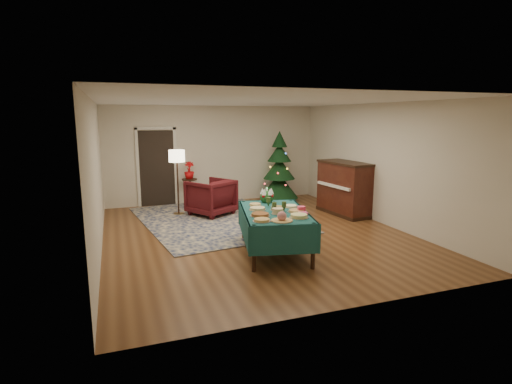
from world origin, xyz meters
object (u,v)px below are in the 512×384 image
object	(u,v)px
potted_plant	(189,174)
piano	(344,189)
buffet_table	(275,219)
floor_lamp	(177,160)
side_table	(190,192)
christmas_tree	(279,170)
gift_box	(301,209)
armchair	(211,195)

from	to	relation	value
potted_plant	piano	distance (m)	4.14
buffet_table	floor_lamp	size ratio (longest dim) A/B	1.33
buffet_table	side_table	xyz separation A→B (m)	(-0.71, 4.38, -0.25)
buffet_table	potted_plant	xyz separation A→B (m)	(-0.71, 4.38, 0.26)
potted_plant	christmas_tree	xyz separation A→B (m)	(2.53, -0.30, 0.04)
gift_box	christmas_tree	size ratio (longest dim) A/B	0.06
potted_plant	gift_box	bearing A→B (deg)	-76.25
buffet_table	gift_box	bearing A→B (deg)	-27.60
floor_lamp	side_table	bearing A→B (deg)	63.94
gift_box	side_table	xyz separation A→B (m)	(-1.12, 4.60, -0.45)
piano	buffet_table	bearing A→B (deg)	-142.68
floor_lamp	christmas_tree	xyz separation A→B (m)	(2.99, 0.64, -0.46)
piano	potted_plant	bearing A→B (deg)	146.25
armchair	buffet_table	bearing A→B (deg)	65.79
armchair	side_table	distance (m)	1.31
floor_lamp	potted_plant	bearing A→B (deg)	63.94
gift_box	potted_plant	distance (m)	4.73
buffet_table	potted_plant	distance (m)	4.45
buffet_table	side_table	distance (m)	4.44
floor_lamp	potted_plant	xyz separation A→B (m)	(0.46, 0.94, -0.49)
buffet_table	armchair	distance (m)	3.14
side_table	piano	bearing A→B (deg)	-33.75
side_table	potted_plant	size ratio (longest dim) A/B	1.57
side_table	christmas_tree	size ratio (longest dim) A/B	0.37
armchair	christmas_tree	world-z (taller)	christmas_tree
buffet_table	floor_lamp	distance (m)	3.71
gift_box	piano	xyz separation A→B (m)	(2.32, 2.30, -0.16)
gift_box	armchair	distance (m)	3.44
potted_plant	floor_lamp	bearing A→B (deg)	-116.06
side_table	christmas_tree	xyz separation A→B (m)	(2.53, -0.30, 0.55)
buffet_table	christmas_tree	xyz separation A→B (m)	(1.82, 4.08, 0.30)
gift_box	christmas_tree	bearing A→B (deg)	71.95
buffet_table	christmas_tree	world-z (taller)	christmas_tree
potted_plant	piano	world-z (taller)	piano
buffet_table	piano	distance (m)	3.43
buffet_table	armchair	xyz separation A→B (m)	(-0.42, 3.11, -0.12)
floor_lamp	christmas_tree	world-z (taller)	christmas_tree
potted_plant	piano	size ratio (longest dim) A/B	0.30
buffet_table	potted_plant	size ratio (longest dim) A/B	4.56
armchair	piano	xyz separation A→B (m)	(3.15, -1.03, 0.15)
gift_box	floor_lamp	xyz separation A→B (m)	(-1.59, 3.65, 0.56)
christmas_tree	piano	xyz separation A→B (m)	(0.91, -2.00, -0.26)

